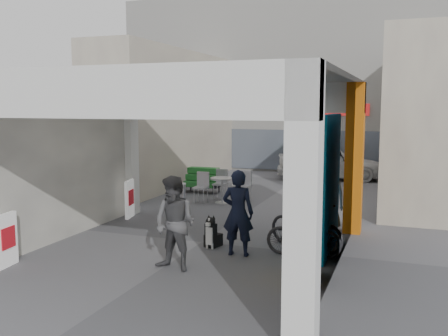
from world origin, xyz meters
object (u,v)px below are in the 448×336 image
at_px(border_collie, 212,234).
at_px(produce_stand, 202,183).
at_px(man_elderly, 328,195).
at_px(bicycle_rear, 304,235).
at_px(cafe_set, 222,190).
at_px(bicycle_front, 306,226).
at_px(man_with_dog, 238,213).
at_px(man_back_turned, 175,224).
at_px(man_crates, 330,160).
at_px(white_van, 329,162).

bearing_deg(border_collie, produce_stand, 129.18).
distance_m(man_elderly, bicycle_rear, 2.43).
xyz_separation_m(cafe_set, bicycle_front, (3.48, -4.29, 0.14)).
height_order(man_with_dog, man_back_turned, same).
height_order(man_back_turned, bicycle_front, man_back_turned).
xyz_separation_m(produce_stand, man_with_dog, (3.48, -6.44, 0.53)).
relative_size(man_back_turned, man_crates, 0.95).
bearing_deg(bicycle_front, produce_stand, 65.55).
distance_m(man_back_turned, man_crates, 11.41).
relative_size(man_with_dog, man_crates, 0.94).
relative_size(man_back_turned, bicycle_rear, 1.15).
bearing_deg(produce_stand, man_crates, 25.99).
distance_m(cafe_set, bicycle_front, 5.52).
relative_size(cafe_set, man_with_dog, 0.90).
height_order(produce_stand, white_van, white_van).
distance_m(man_back_turned, bicycle_front, 2.98).
bearing_deg(bicycle_rear, man_back_turned, 128.45).
xyz_separation_m(border_collie, man_with_dog, (0.69, -0.33, 0.58)).
distance_m(man_with_dog, man_back_turned, 1.48).
bearing_deg(man_back_turned, bicycle_front, 57.65).
bearing_deg(cafe_set, bicycle_front, -50.95).
height_order(man_with_dog, white_van, man_with_dog).
relative_size(border_collie, bicycle_rear, 0.47).
bearing_deg(white_van, cafe_set, 145.23).
relative_size(border_collie, white_van, 0.17).
relative_size(man_with_dog, man_back_turned, 1.00).
bearing_deg(man_with_dog, white_van, -96.38).
bearing_deg(cafe_set, man_with_dog, -66.34).
xyz_separation_m(man_with_dog, man_crates, (0.33, 10.10, 0.05)).
bearing_deg(bicycle_front, man_crates, 30.46).
relative_size(cafe_set, white_van, 0.38).
relative_size(cafe_set, man_elderly, 0.91).
xyz_separation_m(bicycle_rear, white_van, (-1.11, 10.78, 0.25)).
bearing_deg(produce_stand, man_back_turned, -88.46).
height_order(produce_stand, border_collie, produce_stand).
relative_size(man_elderly, bicycle_rear, 1.14).
xyz_separation_m(man_crates, bicycle_front, (0.85, -9.15, -0.44)).
relative_size(produce_stand, bicycle_front, 0.71).
height_order(man_crates, bicycle_rear, man_crates).
distance_m(produce_stand, white_van, 5.93).
xyz_separation_m(cafe_set, border_collie, (1.61, -4.91, -0.05)).
bearing_deg(bicycle_front, white_van, 30.97).
distance_m(border_collie, bicycle_rear, 1.95).
xyz_separation_m(cafe_set, man_with_dog, (2.30, -5.24, 0.53)).
height_order(man_back_turned, white_van, man_back_turned).
height_order(produce_stand, man_with_dog, man_with_dog).
bearing_deg(man_back_turned, produce_stand, 118.53).
bearing_deg(man_with_dog, man_crates, -97.51).
height_order(cafe_set, man_elderly, man_elderly).
relative_size(border_collie, man_back_turned, 0.41).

